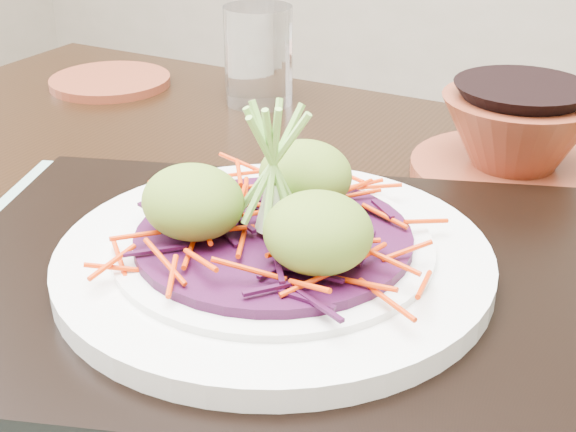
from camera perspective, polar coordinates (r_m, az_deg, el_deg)
The scene contains 11 objects.
dining_table at distance 0.67m, azimuth -0.04°, elevation -8.24°, with size 1.11×0.75×0.69m.
placemat at distance 0.54m, azimuth -0.99°, elevation -5.83°, with size 0.51×0.40×0.00m, color #7EA38E.
serving_tray at distance 0.54m, azimuth -1.00°, elevation -4.74°, with size 0.44×0.33×0.02m, color black.
white_plate at distance 0.53m, azimuth -1.02°, elevation -2.93°, with size 0.29×0.29×0.02m.
cabbage_bed at distance 0.52m, azimuth -1.03°, elevation -1.55°, with size 0.18×0.18×0.01m, color #3A0B2E.
carrot_julienne at distance 0.52m, azimuth -1.04°, elevation -0.68°, with size 0.22×0.22×0.01m, color red, non-canonical shape.
guacamole_scoops at distance 0.51m, azimuth -1.09°, elevation 0.95°, with size 0.16×0.14×0.05m.
scallion_garnish at distance 0.50m, azimuth -1.07°, elevation 3.25°, with size 0.07×0.07×0.10m, color #7FBE4C, non-canonical shape.
terracotta_side_plate at distance 1.01m, azimuth -12.53°, elevation 9.34°, with size 0.14×0.14×0.01m, color maroon.
water_glass at distance 0.91m, azimuth -2.11°, elevation 11.34°, with size 0.08×0.08×0.11m, color white.
terracotta_bowl_set at distance 0.74m, azimuth 15.86°, elevation 5.05°, with size 0.23×0.23×0.08m.
Camera 1 is at (0.34, -0.41, 0.99)m, focal length 50.00 mm.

